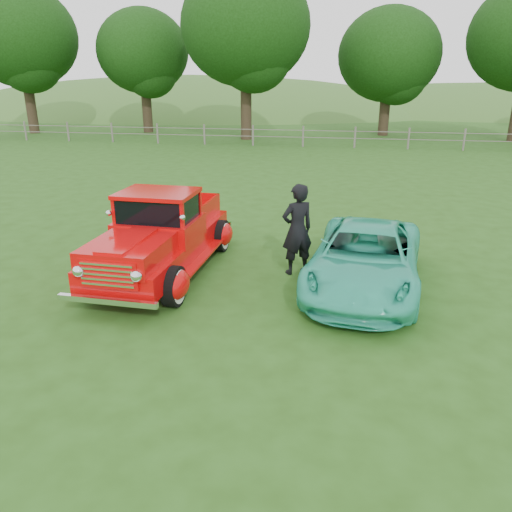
% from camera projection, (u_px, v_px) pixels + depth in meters
% --- Properties ---
extents(ground, '(140.00, 140.00, 0.00)m').
position_uv_depth(ground, '(196.00, 306.00, 9.14)').
color(ground, '#254A13').
rests_on(ground, ground).
extents(distant_hills, '(116.00, 60.00, 18.00)m').
position_uv_depth(distant_hills, '(296.00, 143.00, 66.38)').
color(distant_hills, '#356927').
rests_on(distant_hills, ground).
extents(fence_line, '(48.00, 0.12, 1.20)m').
position_uv_depth(fence_line, '(303.00, 136.00, 29.29)').
color(fence_line, '#676157').
rests_on(fence_line, ground).
extents(tree_far_west, '(7.60, 7.60, 9.93)m').
position_uv_depth(tree_far_west, '(21.00, 37.00, 34.29)').
color(tree_far_west, '#2E2017').
rests_on(tree_far_west, ground).
extents(tree_mid_west, '(6.40, 6.40, 8.46)m').
position_uv_depth(tree_mid_west, '(143.00, 52.00, 35.14)').
color(tree_mid_west, '#2E2017').
rests_on(tree_mid_west, ground).
extents(tree_near_west, '(8.00, 8.00, 10.42)m').
position_uv_depth(tree_near_west, '(246.00, 27.00, 30.61)').
color(tree_near_west, '#2E2017').
rests_on(tree_near_west, ground).
extents(tree_near_east, '(6.80, 6.80, 8.33)m').
position_uv_depth(tree_near_east, '(389.00, 55.00, 33.35)').
color(tree_near_east, '#2E2017').
rests_on(tree_near_east, ground).
extents(red_pickup, '(2.35, 5.04, 1.78)m').
position_uv_depth(red_pickup, '(161.00, 237.00, 10.46)').
color(red_pickup, black).
rests_on(red_pickup, ground).
extents(teal_sedan, '(2.55, 4.65, 1.24)m').
position_uv_depth(teal_sedan, '(365.00, 258.00, 9.75)').
color(teal_sedan, '#2FBF9B').
rests_on(teal_sedan, ground).
extents(man, '(0.84, 0.78, 1.93)m').
position_uv_depth(man, '(297.00, 230.00, 10.36)').
color(man, black).
rests_on(man, ground).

